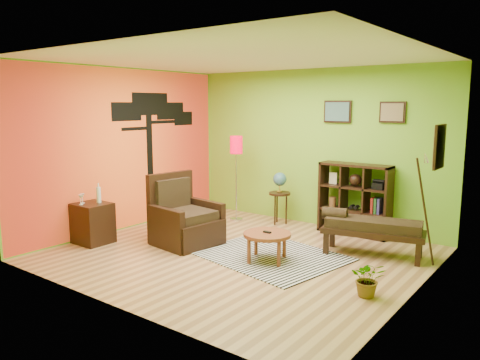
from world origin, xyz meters
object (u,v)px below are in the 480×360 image
Objects in this scene: coffee_table at (267,237)px; bench at (370,227)px; globe_table at (280,185)px; armchair at (184,222)px; side_cabinet at (93,223)px; potted_plant at (368,282)px; floor_lamp at (236,152)px; cube_shelf at (355,199)px.

bench reaches higher than coffee_table.
coffee_table is at bearing -62.60° from globe_table.
side_cabinet is at bearing -143.65° from armchair.
armchair is (-1.53, -0.07, -0.02)m from coffee_table.
coffee_table is 2.13m from globe_table.
globe_table reaches higher than potted_plant.
armchair is 2.58× the size of potted_plant.
bench is (2.83, -0.52, -0.87)m from floor_lamp.
side_cabinet reaches higher than potted_plant.
coffee_table is 1.65m from potted_plant.
bench is at bearing -10.47° from floor_lamp.
coffee_table is 1.53m from armchair.
armchair is at bearing 36.35° from side_cabinet.
cube_shelf is (1.39, 0.17, -0.12)m from globe_table.
potted_plant is (0.55, -1.43, -0.26)m from bench.
bench is at bearing -55.74° from cube_shelf.
coffee_table is 2.85m from side_cabinet.
bench is (2.02, -0.76, -0.30)m from globe_table.
floor_lamp is at bearing -169.44° from cube_shelf.
globe_table is at bearing 16.26° from floor_lamp.
floor_lamp is (-1.78, 1.62, 0.94)m from coffee_table.
cube_shelf is 2.68m from potted_plant.
potted_plant is (3.38, -1.96, -1.12)m from floor_lamp.
globe_table is at bearing 73.68° from armchair.
coffee_table is 2.09m from cube_shelf.
potted_plant is at bearing -30.05° from floor_lamp.
side_cabinet is (-2.69, -0.92, -0.03)m from coffee_table.
cube_shelf is (3.11, 2.96, 0.28)m from side_cabinet.
potted_plant is at bearing -69.03° from bench.
coffee_table is at bearing -101.68° from cube_shelf.
cube_shelf reaches higher than armchair.
floor_lamp is at bearing 149.95° from potted_plant.
potted_plant is (2.57, -2.20, -0.56)m from globe_table.
floor_lamp is 3.74× the size of potted_plant.
armchair is 1.15× the size of globe_table.
globe_table is 0.79× the size of cube_shelf.
cube_shelf is at bearing 124.26° from bench.
floor_lamp is (0.91, 2.55, 0.97)m from side_cabinet.
armchair reaches higher than side_cabinet.
floor_lamp is 4.07m from potted_plant.
floor_lamp is at bearing 137.59° from coffee_table.
side_cabinet is (-1.16, -0.86, -0.01)m from armchair.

